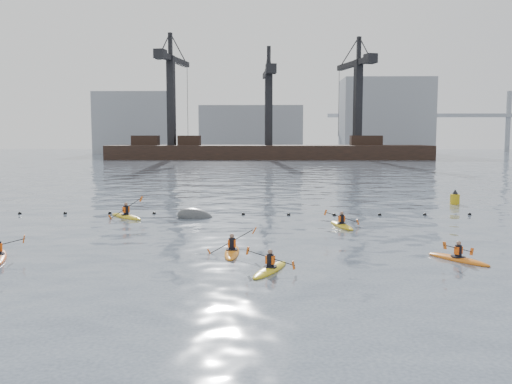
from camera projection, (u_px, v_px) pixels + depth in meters
ground at (285, 345)px, 13.55m from camera, size 400.00×400.00×0.00m
float_line at (266, 214)px, 35.96m from camera, size 33.24×0.73×0.24m
barge_pier at (268, 151)px, 122.74m from camera, size 72.00×19.30×29.50m
skyline at (276, 122)px, 161.99m from camera, size 141.00×28.00×22.00m
kayaker_0 at (232, 251)px, 24.13m from camera, size 2.22×3.15×1.31m
kayaker_1 at (270, 269)px, 20.99m from camera, size 1.92×3.01×0.99m
kayaker_3 at (342, 225)px, 31.28m from camera, size 2.12×3.19×1.13m
kayaker_4 at (458, 258)px, 22.74m from camera, size 2.21×2.75×1.02m
kayaker_5 at (126, 216)px, 34.74m from camera, size 2.91×3.01×1.41m
mooring_buoy at (195, 218)px, 34.71m from camera, size 2.71×1.72×1.64m
nav_buoy at (455, 199)px, 41.51m from camera, size 0.71×0.71×1.30m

